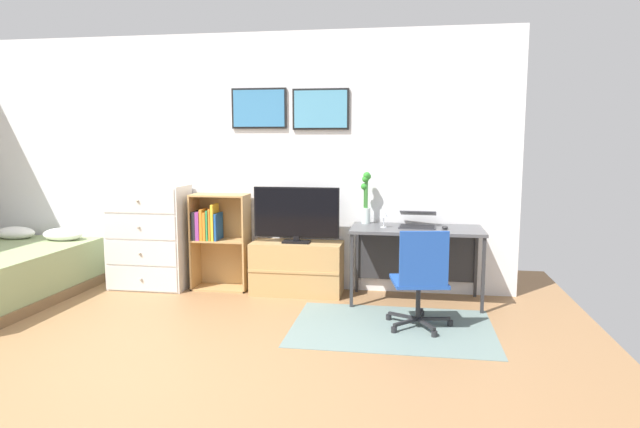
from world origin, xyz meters
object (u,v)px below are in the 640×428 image
Objects in this scene: dresser at (149,237)px; tv_stand at (297,268)px; bamboo_vase at (366,195)px; wine_glass at (384,214)px; computer_mouse at (445,227)px; office_chair at (421,277)px; bookshelf at (216,236)px; desk at (416,240)px; television at (296,215)px; laptop at (418,220)px.

dresser reaches higher than tv_stand.
bamboo_vase reaches higher than wine_glass.
dresser is 3.10m from computer_mouse.
wine_glass is at bearing -179.59° from computer_mouse.
office_chair is 4.78× the size of wine_glass.
tv_stand is 1.04m from bamboo_vase.
bookshelf is 2.10m from desk.
office_chair is at bearing -24.74° from bookshelf.
desk is at bearing 82.06° from office_chair.
desk is at bearing 158.12° from computer_mouse.
bookshelf is 2.35m from office_chair.
tv_stand is 5.21× the size of wine_glass.
television reaches higher than computer_mouse.
bookshelf reaches higher than desk.
office_chair reaches higher than tv_stand.
bookshelf is at bearing 173.84° from wine_glass.
wine_glass is (-0.32, -0.11, 0.27)m from desk.
office_chair is (2.86, -0.91, -0.10)m from dresser.
computer_mouse is (2.37, -0.19, 0.18)m from bookshelf.
laptop is at bearing 154.52° from computer_mouse.
dresser reaches higher than wine_glass.
television is 1.22m from laptop.
television reaches higher than bookshelf.
desk is 2.41× the size of bamboo_vase.
laptop is (2.84, 0.00, 0.24)m from dresser.
bamboo_vase is (-0.52, 0.11, 0.23)m from laptop.
office_chair is (2.13, -0.98, -0.12)m from bookshelf.
dresser is 2.83m from desk.
laptop is at bearing 0.48° from television.
tv_stand is (1.62, 0.02, -0.29)m from dresser.
computer_mouse reaches higher than tv_stand.
computer_mouse is at bearing 63.58° from office_chair.
tv_stand is at bearing 133.42° from office_chair.
computer_mouse is (0.26, -0.12, -0.05)m from laptop.
wine_glass is at bearing -50.83° from bamboo_vase.
dresser is 3.00m from office_chair.
desk is at bearing -0.26° from dresser.
dresser reaches higher than office_chair.
tv_stand is at bearing 174.80° from computer_mouse.
desk is at bearing -1.31° from tv_stand.
bookshelf is at bearing -178.39° from bamboo_vase.
desk is at bearing -13.81° from bamboo_vase.
bookshelf is at bearing 175.11° from television.
tv_stand is 0.74× the size of desk.
television is at bearing 175.66° from computer_mouse.
television is 1.68× the size of bamboo_vase.
bookshelf is 1.15× the size of television.
bamboo_vase is at bearing 7.99° from tv_stand.
office_chair reaches higher than computer_mouse.
computer_mouse is 0.20× the size of bamboo_vase.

